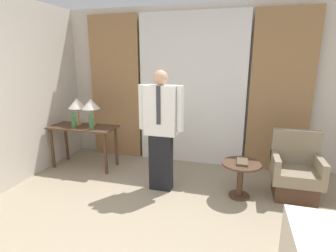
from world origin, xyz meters
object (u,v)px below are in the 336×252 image
object	(u,v)px
bottle_by_lamp	(91,123)
side_table	(240,174)
table_lamp_left	(77,104)
book	(242,162)
desk	(83,133)
person	(161,127)
armchair	(295,174)
table_lamp_right	(91,105)
bottle_near_edge	(74,121)

from	to	relation	value
bottle_by_lamp	side_table	distance (m)	2.41
table_lamp_left	book	bearing A→B (deg)	-9.23
desk	table_lamp_left	distance (m)	0.51
desk	table_lamp_left	bearing A→B (deg)	148.27
desk	bottle_by_lamp	xyz separation A→B (m)	(0.26, -0.15, 0.23)
person	side_table	distance (m)	1.24
desk	book	distance (m)	2.64
armchair	side_table	size ratio (longest dim) A/B	1.73
armchair	book	size ratio (longest dim) A/B	3.50
table_lamp_right	armchair	distance (m)	3.28
desk	table_lamp_right	size ratio (longest dim) A/B	2.43
table_lamp_right	bottle_near_edge	distance (m)	0.39
person	side_table	world-z (taller)	person
bottle_by_lamp	desk	bearing A→B (deg)	150.50
desk	bottle_by_lamp	world-z (taller)	bottle_by_lamp
person	book	distance (m)	1.18
book	armchair	bearing A→B (deg)	17.33
armchair	bottle_by_lamp	bearing A→B (deg)	180.00
bottle_near_edge	person	world-z (taller)	person
bottle_by_lamp	person	bearing A→B (deg)	-12.59
desk	side_table	xyz separation A→B (m)	(2.60, -0.36, -0.27)
table_lamp_right	armchair	size ratio (longest dim) A/B	0.52
book	desk	bearing A→B (deg)	172.06
desk	table_lamp_right	bearing A→B (deg)	31.73
desk	bottle_near_edge	xyz separation A→B (m)	(-0.08, -0.13, 0.23)
table_lamp_right	side_table	bearing A→B (deg)	-10.21
desk	armchair	bearing A→B (deg)	-2.53
person	armchair	distance (m)	1.92
desk	bottle_near_edge	world-z (taller)	bottle_near_edge
side_table	bottle_by_lamp	bearing A→B (deg)	174.70
person	table_lamp_left	bearing A→B (deg)	162.83
table_lamp_left	armchair	bearing A→B (deg)	-3.78
desk	bottle_by_lamp	bearing A→B (deg)	-29.50
bottle_by_lamp	person	xyz separation A→B (m)	(1.25, -0.28, 0.09)
desk	table_lamp_left	world-z (taller)	table_lamp_left
table_lamp_left	armchair	size ratio (longest dim) A/B	0.52
person	side_table	bearing A→B (deg)	3.23
desk	person	xyz separation A→B (m)	(1.51, -0.43, 0.32)
table_lamp_left	bottle_near_edge	world-z (taller)	table_lamp_left
table_lamp_left	side_table	xyz separation A→B (m)	(2.73, -0.44, -0.75)
table_lamp_right	book	bearing A→B (deg)	-10.19
table_lamp_left	bottle_by_lamp	size ratio (longest dim) A/B	1.69
table_lamp_left	side_table	distance (m)	2.87
table_lamp_right	book	size ratio (longest dim) A/B	1.82
armchair	book	bearing A→B (deg)	-162.67
table_lamp_left	bottle_near_edge	size ratio (longest dim) A/B	1.70
bottle_near_edge	armchair	xyz separation A→B (m)	(3.39, -0.02, -0.50)
side_table	bottle_near_edge	bearing A→B (deg)	174.96
desk	book	bearing A→B (deg)	-7.94
table_lamp_left	bottle_by_lamp	world-z (taller)	table_lamp_left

